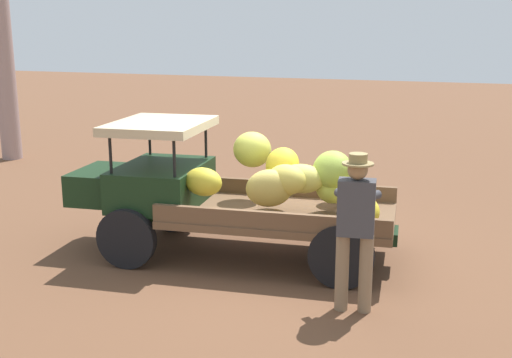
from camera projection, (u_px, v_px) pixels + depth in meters
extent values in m
plane|color=brown|center=(273.00, 257.00, 8.78)|extent=(60.00, 60.00, 0.00)
cube|color=black|center=(249.00, 225.00, 8.71)|extent=(4.02, 0.82, 0.16)
cylinder|color=black|center=(126.00, 239.00, 8.30)|extent=(0.81, 0.22, 0.80)
cylinder|color=black|center=(171.00, 206.00, 9.81)|extent=(0.81, 0.22, 0.80)
cylinder|color=black|center=(341.00, 257.00, 7.66)|extent=(0.81, 0.22, 0.80)
cylinder|color=black|center=(353.00, 219.00, 9.17)|extent=(0.81, 0.22, 0.80)
cube|color=brown|center=(281.00, 215.00, 8.56)|extent=(3.15, 2.00, 0.10)
cube|color=brown|center=(268.00, 220.00, 7.77)|extent=(2.99, 0.36, 0.22)
cube|color=brown|center=(292.00, 189.00, 9.28)|extent=(2.99, 0.36, 0.22)
cube|color=black|center=(162.00, 184.00, 8.88)|extent=(1.24, 1.62, 0.55)
cube|color=black|center=(104.00, 184.00, 9.10)|extent=(0.80, 1.13, 0.44)
cylinder|color=black|center=(110.00, 153.00, 8.24)|extent=(0.04, 0.04, 0.55)
cylinder|color=black|center=(150.00, 136.00, 9.46)|extent=(0.04, 0.04, 0.55)
cylinder|color=black|center=(174.00, 156.00, 8.04)|extent=(0.04, 0.04, 0.55)
cylinder|color=black|center=(206.00, 139.00, 9.26)|extent=(0.04, 0.04, 0.55)
cube|color=#CBB78F|center=(160.00, 126.00, 8.68)|extent=(1.36, 1.63, 0.12)
ellipsoid|color=gold|center=(329.00, 175.00, 8.35)|extent=(0.51, 0.58, 0.52)
ellipsoid|color=#BECF4A|center=(334.00, 187.00, 8.38)|extent=(0.78, 0.77, 0.59)
ellipsoid|color=tan|center=(269.00, 188.00, 8.25)|extent=(0.79, 0.74, 0.60)
ellipsoid|color=#92AB3B|center=(332.00, 170.00, 8.25)|extent=(0.78, 0.79, 0.63)
ellipsoid|color=#ADBF46|center=(276.00, 184.00, 8.45)|extent=(0.71, 0.61, 0.47)
ellipsoid|color=yellow|center=(361.00, 211.00, 7.75)|extent=(0.72, 0.72, 0.51)
ellipsoid|color=gold|center=(341.00, 173.00, 8.84)|extent=(0.50, 0.52, 0.44)
ellipsoid|color=#BBC047|center=(252.00, 150.00, 8.99)|extent=(0.57, 0.58, 0.59)
ellipsoid|color=gold|center=(282.00, 164.00, 8.55)|extent=(0.63, 0.68, 0.59)
ellipsoid|color=gold|center=(287.00, 179.00, 8.24)|extent=(0.61, 0.50, 0.41)
ellipsoid|color=#C4BB51|center=(301.00, 179.00, 8.31)|extent=(0.65, 0.50, 0.48)
ellipsoid|color=gold|center=(203.00, 182.00, 8.24)|extent=(0.60, 0.51, 0.43)
cylinder|color=#856C51|center=(342.00, 272.00, 7.06)|extent=(0.15, 0.15, 0.89)
cylinder|color=#856C51|center=(366.00, 274.00, 7.01)|extent=(0.15, 0.15, 0.89)
cube|color=#3F3F45|center=(356.00, 208.00, 6.86)|extent=(0.43, 0.29, 0.62)
cylinder|color=#3F3F45|center=(348.00, 196.00, 6.95)|extent=(0.36, 0.35, 0.10)
cylinder|color=#3F3F45|center=(366.00, 197.00, 6.91)|extent=(0.29, 0.39, 0.10)
sphere|color=#96734B|center=(358.00, 170.00, 6.76)|extent=(0.22, 0.22, 0.22)
cylinder|color=#95804F|center=(358.00, 164.00, 6.74)|extent=(0.34, 0.34, 0.02)
cylinder|color=#95804F|center=(358.00, 158.00, 6.73)|extent=(0.20, 0.20, 0.10)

